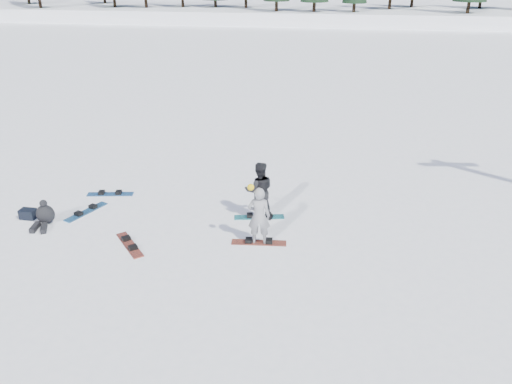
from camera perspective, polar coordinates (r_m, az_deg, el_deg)
ground at (r=13.27m, az=-3.88°, el=-7.12°), size 420.00×420.00×0.00m
alpine_backdrop at (r=201.73m, az=4.63°, el=19.04°), size 412.50×227.00×53.20m
snowboarder_woman at (r=13.32m, az=0.33°, el=-2.73°), size 0.64×0.45×1.82m
snowboarder_man at (r=14.64m, az=0.37°, el=0.15°), size 0.99×0.85×1.78m
seated_rider at (r=15.80m, az=-23.01°, el=-2.45°), size 0.65×0.96×0.76m
gear_bag at (r=16.41m, az=-24.61°, el=-2.29°), size 0.45×0.31×0.30m
snowboard_woman at (r=13.73m, az=0.33°, el=-5.81°), size 1.52×0.41×0.03m
snowboard_man at (r=15.03m, az=0.36°, el=-2.88°), size 1.53×0.56×0.03m
snowboard_loose_c at (r=17.16m, az=-16.31°, el=-0.24°), size 1.53×0.53×0.03m
snowboard_loose_a at (r=16.19m, az=-18.84°, el=-2.16°), size 0.85×1.49×0.03m
snowboard_loose_b at (r=14.05m, az=-14.24°, el=-5.87°), size 1.18×1.33×0.03m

